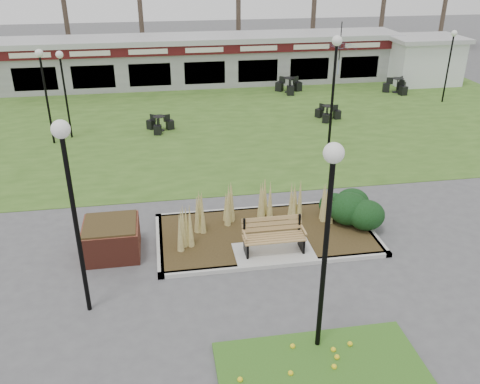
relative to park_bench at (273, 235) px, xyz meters
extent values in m
plane|color=#515154|center=(0.00, -0.25, -0.59)|extent=(100.00, 100.00, 0.00)
cube|color=#365C1D|center=(0.00, 11.75, -0.58)|extent=(34.00, 16.00, 0.02)
cube|color=#352A15|center=(0.00, 0.95, -0.53)|extent=(6.22, 3.22, 0.12)
cube|color=#B7B7B2|center=(0.00, -0.66, -0.53)|extent=(6.40, 0.18, 0.12)
cube|color=#B7B7B2|center=(0.00, 2.56, -0.53)|extent=(6.40, 0.18, 0.12)
cube|color=#B7B7B2|center=(-3.11, 0.95, -0.53)|extent=(0.18, 3.40, 0.12)
cube|color=#B7B7B2|center=(3.11, 0.95, -0.53)|extent=(0.18, 3.40, 0.12)
cube|color=#B7B7B2|center=(0.00, -0.10, -0.52)|extent=(2.20, 1.20, 0.13)
cone|color=tan|center=(-1.90, 1.35, 0.11)|extent=(0.36, 0.36, 1.15)
cone|color=tan|center=(-0.90, 1.75, 0.11)|extent=(0.36, 0.36, 1.15)
cone|color=tan|center=(0.20, 1.95, 0.11)|extent=(0.36, 0.36, 1.15)
cone|color=tan|center=(1.10, 1.75, 0.11)|extent=(0.36, 0.36, 1.15)
cone|color=tan|center=(1.90, 1.35, 0.11)|extent=(0.36, 0.36, 1.15)
cone|color=tan|center=(-2.40, 0.55, 0.11)|extent=(0.36, 0.36, 1.15)
ellipsoid|color=black|center=(2.60, 1.15, 0.00)|extent=(1.21, 1.10, 0.99)
ellipsoid|color=black|center=(3.00, 0.75, -0.04)|extent=(1.10, 1.00, 0.90)
ellipsoid|color=black|center=(2.90, 1.65, -0.06)|extent=(1.06, 0.96, 0.86)
ellipsoid|color=black|center=(2.30, 1.65, -0.11)|extent=(0.92, 0.84, 0.76)
cube|color=#A8814B|center=(0.00, -0.10, -0.03)|extent=(1.70, 0.57, 0.04)
cube|color=#A8814B|center=(0.00, 0.21, 0.25)|extent=(1.70, 0.13, 0.44)
cube|color=black|center=(-0.78, -0.10, -0.25)|extent=(0.06, 0.55, 0.42)
cube|color=black|center=(0.78, -0.10, -0.25)|extent=(0.06, 0.55, 0.42)
cube|color=black|center=(-0.78, 0.20, 0.22)|extent=(0.06, 0.06, 0.50)
cube|color=black|center=(0.78, 0.20, 0.22)|extent=(0.06, 0.06, 0.50)
cube|color=#A8814B|center=(-0.82, -0.12, 0.15)|extent=(0.05, 0.50, 0.04)
cube|color=#A8814B|center=(0.82, -0.12, 0.15)|extent=(0.05, 0.50, 0.04)
cube|color=brown|center=(-4.40, 0.75, -0.14)|extent=(1.50, 1.50, 0.90)
cube|color=#352A15|center=(-4.40, 0.75, 0.33)|extent=(1.40, 1.40, 0.06)
cube|color=gray|center=(0.00, 19.75, 0.71)|extent=(24.00, 3.00, 2.60)
cube|color=#480F12|center=(0.00, 18.20, 1.76)|extent=(24.00, 0.18, 0.55)
cube|color=silver|center=(0.00, 19.75, 2.16)|extent=(24.60, 3.40, 0.30)
cube|color=silver|center=(0.00, 18.09, 1.76)|extent=(22.00, 0.02, 0.28)
cube|color=black|center=(0.00, 18.30, 0.41)|extent=(22.00, 0.10, 1.30)
cube|color=white|center=(13.50, 17.75, 0.71)|extent=(4.00, 3.00, 2.60)
cube|color=silver|center=(13.50, 17.75, 2.11)|extent=(4.40, 3.40, 0.25)
cylinder|color=#47382B|center=(-9.00, 27.75, 2.00)|extent=(0.36, 0.36, 5.17)
cylinder|color=#47382B|center=(-3.00, 27.75, 2.00)|extent=(0.36, 0.36, 5.17)
cylinder|color=#47382B|center=(3.00, 27.75, 2.00)|extent=(0.36, 0.36, 5.17)
cylinder|color=#47382B|center=(9.00, 27.75, 2.00)|extent=(0.36, 0.36, 5.17)
cylinder|color=#47382B|center=(15.00, 27.75, 2.00)|extent=(0.36, 0.36, 5.17)
cylinder|color=#47382B|center=(21.00, 27.75, 2.00)|extent=(0.36, 0.36, 5.17)
cylinder|color=black|center=(-4.81, -1.66, 1.56)|extent=(0.11, 0.11, 4.29)
sphere|color=white|center=(-4.81, -1.66, 3.88)|extent=(0.39, 0.39, 0.39)
cylinder|color=black|center=(0.12, -3.75, 1.55)|extent=(0.11, 0.11, 4.28)
sphere|color=white|center=(0.12, -3.75, 3.86)|extent=(0.39, 0.39, 0.39)
cylinder|color=black|center=(-7.44, 10.14, 1.27)|extent=(0.09, 0.09, 3.71)
sphere|color=white|center=(-7.44, 10.14, 3.27)|extent=(0.33, 0.33, 0.33)
cylinder|color=black|center=(3.90, 6.92, 1.60)|extent=(0.11, 0.11, 4.39)
sphere|color=white|center=(3.90, 6.92, 3.97)|extent=(0.39, 0.39, 0.39)
cylinder|color=black|center=(12.59, 13.40, 1.17)|extent=(0.09, 0.09, 3.52)
sphere|color=white|center=(12.59, 13.40, 3.07)|extent=(0.32, 0.32, 0.32)
cylinder|color=black|center=(-6.78, 10.78, 1.17)|extent=(0.09, 0.09, 3.52)
sphere|color=white|center=(-6.78, 10.78, 3.07)|extent=(0.32, 0.32, 0.32)
cylinder|color=black|center=(-2.87, 11.03, -0.55)|extent=(0.41, 0.41, 0.03)
cylinder|color=black|center=(-2.87, 11.03, -0.22)|extent=(0.05, 0.05, 0.67)
cylinder|color=black|center=(-2.87, 11.03, 0.12)|extent=(0.56, 0.56, 0.02)
cube|color=black|center=(-2.38, 11.20, -0.35)|extent=(0.40, 0.40, 0.43)
cube|color=black|center=(-3.25, 11.37, -0.35)|extent=(0.45, 0.45, 0.43)
cube|color=black|center=(-2.96, 10.53, -0.35)|extent=(0.37, 0.37, 0.43)
cylinder|color=black|center=(4.77, 16.75, -0.55)|extent=(0.50, 0.50, 0.03)
cylinder|color=black|center=(4.77, 16.75, -0.15)|extent=(0.06, 0.06, 0.82)
cylinder|color=black|center=(4.77, 16.75, 0.27)|extent=(0.68, 0.68, 0.03)
cube|color=black|center=(5.35, 16.99, -0.31)|extent=(0.50, 0.50, 0.52)
cube|color=black|center=(4.28, 17.13, -0.31)|extent=(0.54, 0.54, 0.52)
cube|color=black|center=(4.69, 16.13, -0.31)|extent=(0.43, 0.43, 0.52)
cylinder|color=black|center=(5.33, 11.40, -0.55)|extent=(0.41, 0.41, 0.03)
cylinder|color=black|center=(5.33, 11.40, -0.23)|extent=(0.05, 0.05, 0.67)
cylinder|color=black|center=(5.33, 11.40, 0.12)|extent=(0.56, 0.56, 0.02)
cube|color=black|center=(5.84, 11.43, -0.36)|extent=(0.34, 0.34, 0.43)
cube|color=black|center=(5.05, 11.82, -0.36)|extent=(0.44, 0.44, 0.43)
cube|color=black|center=(5.11, 10.94, -0.36)|extent=(0.42, 0.42, 0.43)
cylinder|color=black|center=(10.97, 15.69, -0.55)|extent=(0.49, 0.49, 0.03)
cylinder|color=black|center=(10.97, 15.69, -0.16)|extent=(0.06, 0.06, 0.80)
cylinder|color=black|center=(10.97, 15.69, 0.25)|extent=(0.66, 0.66, 0.03)
cube|color=black|center=(11.43, 16.08, -0.31)|extent=(0.53, 0.53, 0.51)
cube|color=black|center=(10.40, 15.90, -0.31)|extent=(0.48, 0.48, 0.51)
cube|color=black|center=(11.07, 15.09, -0.31)|extent=(0.43, 0.43, 0.51)
cylinder|color=black|center=(8.00, 17.62, 0.51)|extent=(0.06, 0.06, 2.20)
imported|color=#364EBE|center=(8.00, 17.62, 1.13)|extent=(2.80, 2.82, 1.97)
imported|color=black|center=(-12.55, 26.75, 0.23)|extent=(5.28, 3.41, 1.64)
camera|label=1|loc=(-2.88, -11.70, 7.14)|focal=38.00mm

